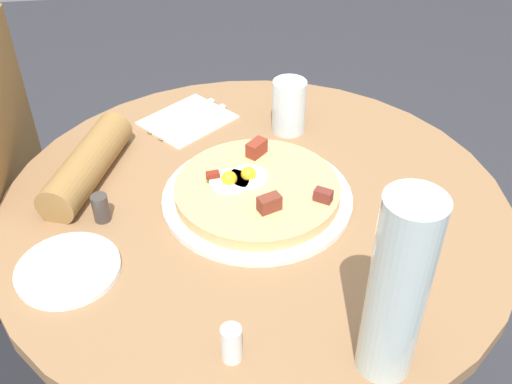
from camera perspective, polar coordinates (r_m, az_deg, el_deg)
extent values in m
cylinder|color=olive|center=(1.06, -0.15, -1.43)|extent=(0.90, 0.90, 0.03)
cylinder|color=#333338|center=(1.31, -0.13, -13.29)|extent=(0.11, 0.11, 0.67)
cube|color=#2D2D33|center=(1.59, -21.91, -11.26)|extent=(0.32, 0.28, 0.45)
cylinder|color=olive|center=(1.13, -15.82, 2.55)|extent=(0.27, 0.16, 0.07)
cylinder|color=white|center=(1.04, 0.15, -0.66)|extent=(0.33, 0.33, 0.01)
cylinder|color=tan|center=(1.03, 0.16, 0.07)|extent=(0.29, 0.29, 0.02)
cylinder|color=white|center=(1.03, -2.57, 1.00)|extent=(0.07, 0.07, 0.01)
sphere|color=yellow|center=(1.03, -2.58, 1.26)|extent=(0.03, 0.03, 0.03)
cylinder|color=white|center=(1.04, -0.71, 1.44)|extent=(0.07, 0.07, 0.01)
sphere|color=yellow|center=(1.04, -0.72, 1.71)|extent=(0.03, 0.03, 0.03)
cube|color=maroon|center=(1.04, -4.14, 1.53)|extent=(0.02, 0.02, 0.02)
cube|color=brown|center=(0.97, 1.28, -1.08)|extent=(0.03, 0.04, 0.03)
cube|color=maroon|center=(0.99, 6.46, -0.33)|extent=(0.03, 0.03, 0.02)
cube|color=maroon|center=(1.09, 0.05, 4.23)|extent=(0.04, 0.04, 0.03)
cube|color=#387F2D|center=(1.03, 0.00, 0.97)|extent=(0.00, 0.01, 0.00)
cube|color=#387F2D|center=(1.03, -4.54, 0.98)|extent=(0.01, 0.01, 0.00)
cube|color=#387F2D|center=(1.04, 0.82, 1.44)|extent=(0.01, 0.01, 0.00)
cylinder|color=white|center=(0.96, -17.55, -7.08)|extent=(0.16, 0.16, 0.01)
cube|color=white|center=(1.27, -6.56, 6.86)|extent=(0.22, 0.22, 0.00)
cube|color=silver|center=(1.26, -6.04, 6.75)|extent=(0.12, 0.15, 0.00)
cube|color=silver|center=(1.28, -7.11, 7.32)|extent=(0.12, 0.15, 0.00)
cylinder|color=silver|center=(1.21, 3.18, 8.19)|extent=(0.07, 0.07, 0.11)
cylinder|color=silver|center=(0.73, 13.38, -9.18)|extent=(0.07, 0.07, 0.28)
cylinder|color=white|center=(0.80, -2.36, -14.29)|extent=(0.03, 0.03, 0.06)
cylinder|color=#3F3833|center=(1.03, -14.64, -1.49)|extent=(0.03, 0.03, 0.05)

